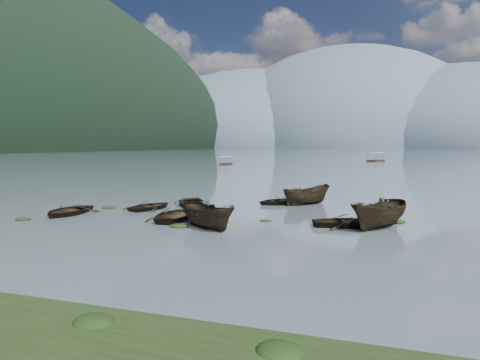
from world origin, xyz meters
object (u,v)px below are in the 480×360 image
(pontoon_left, at_px, (226,164))
(rowboat_0, at_px, (68,214))
(rowboat_3, at_px, (178,219))
(pontoon_centre, at_px, (376,161))

(pontoon_left, bearing_deg, rowboat_0, -81.46)
(rowboat_3, height_order, pontoon_centre, pontoon_centre)
(pontoon_left, relative_size, pontoon_centre, 0.77)
(rowboat_0, bearing_deg, pontoon_left, 97.83)
(pontoon_left, bearing_deg, rowboat_3, -75.76)
(rowboat_3, height_order, pontoon_left, pontoon_left)
(rowboat_3, bearing_deg, pontoon_centre, -100.70)
(rowboat_3, distance_m, pontoon_left, 81.88)
(rowboat_3, relative_size, pontoon_left, 0.92)
(rowboat_0, bearing_deg, pontoon_centre, 76.05)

